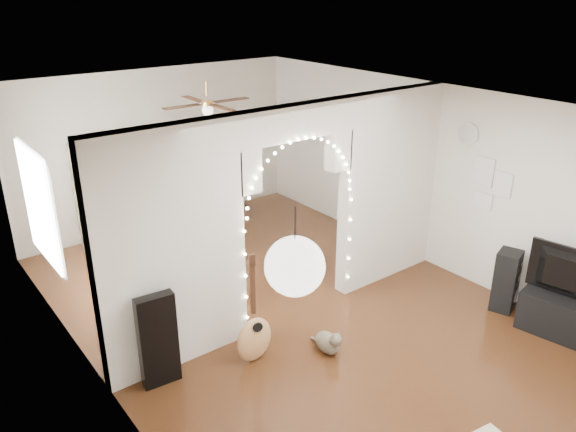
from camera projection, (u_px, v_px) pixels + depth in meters
floor at (294, 310)px, 7.33m from camera, size 7.50×7.50×0.00m
ceiling at (295, 104)px, 6.30m from camera, size 5.00×7.50×0.02m
wall_back at (159, 149)px, 9.56m from camera, size 5.00×0.02×2.70m
wall_left at (92, 275)px, 5.40m from camera, size 0.02×7.50×2.70m
wall_right at (429, 176)px, 8.22m from camera, size 0.02×7.50×2.70m
divider_wall at (295, 209)px, 6.79m from camera, size 5.00×0.20×2.70m
fairy_lights at (302, 203)px, 6.64m from camera, size 1.64×0.04×1.60m
window at (39, 206)px, 6.68m from camera, size 0.04×1.20×1.40m
wall_clock at (469, 134)px, 7.49m from camera, size 0.03×0.31×0.31m
picture_frames at (489, 184)px, 7.42m from camera, size 0.02×0.50×0.70m
paper_lantern at (295, 266)px, 3.64m from camera, size 0.40×0.40×0.40m
ceiling_fan at (207, 103)px, 7.88m from camera, size 1.10×1.10×0.30m
guitar_case at (158, 340)px, 5.82m from camera, size 0.41×0.17×1.06m
acoustic_guitar at (254, 323)px, 6.18m from camera, size 0.48×0.27×1.13m
tabby_cat at (329, 342)px, 6.44m from camera, size 0.24×0.53×0.35m
floor_speaker at (506, 281)px, 7.23m from camera, size 0.39×0.36×0.82m
media_console at (564, 318)px, 6.71m from camera, size 0.57×1.05×0.50m
tv at (573, 277)px, 6.49m from camera, size 0.33×1.08×0.62m
bookcase at (129, 188)px, 9.18m from camera, size 1.72×0.82×1.71m
dining_table at (192, 215)px, 8.58m from camera, size 1.24×0.86×0.76m
flower_vase at (191, 205)px, 8.51m from camera, size 0.19×0.19×0.19m
dining_chair_left at (190, 285)px, 7.48m from camera, size 0.68×0.69×0.48m
dining_chair_right at (226, 213)px, 9.89m from camera, size 0.56×0.57×0.42m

